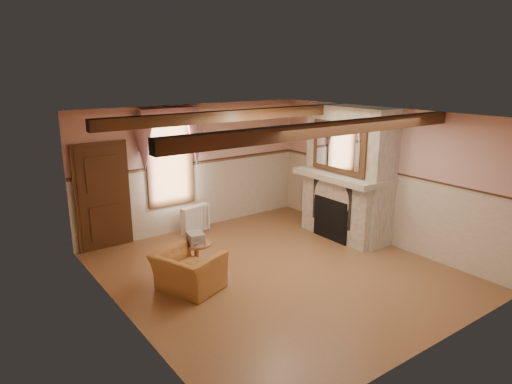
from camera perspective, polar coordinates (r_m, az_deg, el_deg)
floor at (r=8.36m, az=2.60°, el=-9.89°), size 5.50×6.00×0.01m
ceiling at (r=7.61m, az=2.85°, el=9.57°), size 5.50×6.00×0.01m
wall_back at (r=10.32m, az=-7.72°, el=3.07°), size 5.50×0.02×2.80m
wall_front at (r=5.96m, az=21.12°, el=-6.97°), size 5.50×0.02×2.80m
wall_left at (r=6.60m, az=-16.39°, el=-4.42°), size 0.02×6.00×2.80m
wall_right at (r=9.78m, az=15.44°, el=1.98°), size 0.02×6.00×2.80m
wainscot at (r=8.07m, az=2.66°, el=-5.06°), size 5.50×6.00×1.50m
chair_rail at (r=7.85m, az=2.73°, el=0.08°), size 5.50×6.00×0.08m
firebox at (r=9.87m, az=9.60°, el=-3.29°), size 0.20×0.95×0.90m
armchair at (r=7.67m, az=-8.45°, el=-9.77°), size 1.19×1.26×0.66m
side_table at (r=8.33m, az=-7.44°, el=-8.04°), size 0.72×0.72×0.55m
book_stack at (r=8.15m, az=-7.58°, el=-5.75°), size 0.31×0.36×0.20m
radiator at (r=10.27m, az=-7.59°, el=-3.35°), size 0.72×0.33×0.60m
bowl at (r=9.72m, az=11.19°, el=2.53°), size 0.33×0.33×0.08m
mantel_clock at (r=10.19m, az=8.31°, el=3.59°), size 0.14×0.24×0.20m
oil_lamp at (r=10.20m, az=8.26°, el=3.82°), size 0.11×0.11×0.28m
candle_red at (r=9.33m, az=13.85°, el=2.10°), size 0.06×0.06×0.16m
jar_yellow at (r=9.39m, az=13.47°, el=2.07°), size 0.06×0.06×0.12m
fireplace at (r=9.91m, az=11.57°, el=2.40°), size 0.85×2.00×2.80m
mantel at (r=9.79m, az=10.84°, el=2.04°), size 1.05×2.05×0.12m
overmantel_mirror at (r=9.54m, az=10.26°, el=5.47°), size 0.06×1.44×1.04m
door at (r=9.57m, az=-18.60°, el=-0.72°), size 1.10×0.10×2.10m
window at (r=9.98m, az=-10.73°, el=3.99°), size 1.06×0.08×2.02m
window_drapes at (r=9.80m, az=-10.67°, el=7.36°), size 1.30×0.14×1.40m
ceiling_beam_front at (r=6.73m, az=9.28°, el=7.80°), size 5.50×0.18×0.20m
ceiling_beam_back at (r=8.59m, az=-2.23°, el=9.55°), size 5.50×0.18×0.20m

